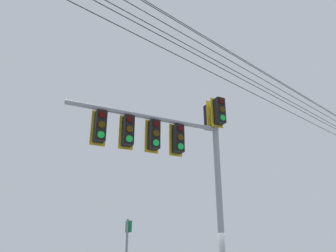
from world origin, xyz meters
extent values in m
cylinder|color=gray|center=(-0.54, 0.72, 3.36)|extent=(0.20, 0.20, 6.72)
cylinder|color=gray|center=(1.93, 0.82, 5.84)|extent=(4.95, 0.34, 0.14)
cube|color=black|center=(-0.55, 1.02, 6.39)|extent=(0.31, 0.31, 0.90)
cube|color=#B29319|center=(-0.55, 0.85, 6.39)|extent=(0.44, 0.06, 1.04)
cylinder|color=#360503|center=(-0.56, 1.18, 6.69)|extent=(0.20, 0.04, 0.20)
cylinder|color=#3C2703|center=(-0.56, 1.18, 6.39)|extent=(0.20, 0.04, 0.20)
cylinder|color=green|center=(-0.56, 1.18, 6.09)|extent=(0.20, 0.04, 0.20)
cube|color=black|center=(-0.53, 0.42, 6.39)|extent=(0.31, 0.31, 0.90)
cube|color=#B29319|center=(-0.54, 0.59, 6.39)|extent=(0.44, 0.06, 1.04)
cylinder|color=#360503|center=(-0.52, 0.25, 6.69)|extent=(0.20, 0.04, 0.20)
cylinder|color=#3C2703|center=(-0.52, 0.25, 6.39)|extent=(0.20, 0.04, 0.20)
cylinder|color=green|center=(-0.52, 0.25, 6.09)|extent=(0.20, 0.04, 0.20)
cube|color=black|center=(0.89, 0.77, 5.29)|extent=(0.31, 0.31, 0.90)
cube|color=#B29319|center=(0.90, 0.60, 5.29)|extent=(0.44, 0.06, 1.04)
cylinder|color=#360503|center=(0.88, 0.94, 5.59)|extent=(0.20, 0.04, 0.20)
cylinder|color=#3C2703|center=(0.88, 0.94, 5.29)|extent=(0.20, 0.04, 0.20)
cylinder|color=green|center=(0.88, 0.94, 4.99)|extent=(0.20, 0.04, 0.20)
cube|color=black|center=(1.72, 0.81, 5.29)|extent=(0.32, 0.32, 0.90)
cube|color=#B29319|center=(1.73, 0.64, 5.29)|extent=(0.44, 0.07, 1.04)
cylinder|color=#360503|center=(1.71, 0.97, 5.59)|extent=(0.20, 0.04, 0.20)
cylinder|color=#3C2703|center=(1.71, 0.97, 5.29)|extent=(0.20, 0.04, 0.20)
cylinder|color=green|center=(1.71, 0.97, 4.99)|extent=(0.20, 0.04, 0.20)
cube|color=black|center=(2.55, 0.84, 5.29)|extent=(0.30, 0.30, 0.90)
cube|color=#B29319|center=(2.55, 0.67, 5.29)|extent=(0.44, 0.05, 1.04)
cylinder|color=#360503|center=(2.55, 1.01, 5.59)|extent=(0.20, 0.03, 0.20)
cylinder|color=#3C2703|center=(2.55, 1.01, 5.29)|extent=(0.20, 0.03, 0.20)
cylinder|color=green|center=(2.55, 1.01, 4.99)|extent=(0.20, 0.03, 0.20)
cube|color=black|center=(3.38, 0.87, 5.29)|extent=(0.32, 0.32, 0.90)
cube|color=#B29319|center=(3.39, 0.70, 5.29)|extent=(0.44, 0.06, 1.04)
cylinder|color=#360503|center=(3.37, 1.04, 5.59)|extent=(0.20, 0.04, 0.20)
cylinder|color=#3C2703|center=(3.37, 1.04, 5.29)|extent=(0.20, 0.04, 0.20)
cylinder|color=green|center=(3.37, 1.04, 4.99)|extent=(0.20, 0.04, 0.20)
cube|color=#0C7238|center=(2.14, -0.01, 2.66)|extent=(0.12, 0.26, 0.32)
cube|color=white|center=(2.13, -0.01, 2.66)|extent=(0.08, 0.20, 0.26)
cylinder|color=black|center=(-1.99, 0.22, 8.05)|extent=(31.86, 10.90, 0.79)
cylinder|color=black|center=(-1.99, 0.22, 8.46)|extent=(31.86, 10.90, 0.79)
cylinder|color=black|center=(-1.99, 0.22, 8.67)|extent=(31.86, 10.90, 0.79)
cylinder|color=black|center=(-1.99, 0.22, 9.04)|extent=(31.86, 10.90, 0.79)
cylinder|color=black|center=(-1.99, 0.22, 9.40)|extent=(31.86, 10.90, 0.79)
cylinder|color=black|center=(-1.99, 0.22, 9.48)|extent=(31.86, 10.90, 0.79)
camera|label=1|loc=(5.07, 9.43, 2.07)|focal=34.52mm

